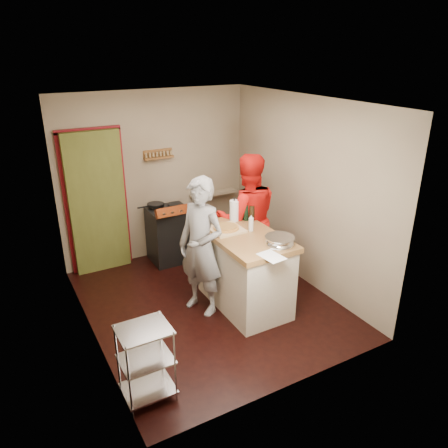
% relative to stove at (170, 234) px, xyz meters
% --- Properties ---
extents(floor, '(3.50, 3.50, 0.00)m').
position_rel_stove_xyz_m(floor, '(-0.05, -1.42, -0.45)').
color(floor, black).
rests_on(floor, ground).
extents(back_wall, '(3.00, 0.44, 2.60)m').
position_rel_stove_xyz_m(back_wall, '(-0.69, 0.36, 0.68)').
color(back_wall, gray).
rests_on(back_wall, ground).
extents(left_wall, '(0.04, 3.50, 2.60)m').
position_rel_stove_xyz_m(left_wall, '(-1.55, -1.42, 0.85)').
color(left_wall, gray).
rests_on(left_wall, ground).
extents(right_wall, '(0.04, 3.50, 2.60)m').
position_rel_stove_xyz_m(right_wall, '(1.45, -1.42, 0.85)').
color(right_wall, gray).
rests_on(right_wall, ground).
extents(ceiling, '(3.00, 3.50, 0.02)m').
position_rel_stove_xyz_m(ceiling, '(-0.05, -1.42, 2.16)').
color(ceiling, white).
rests_on(ceiling, back_wall).
extents(stove, '(0.60, 0.63, 1.00)m').
position_rel_stove_xyz_m(stove, '(0.00, 0.00, 0.00)').
color(stove, black).
rests_on(stove, ground).
extents(wire_shelving, '(0.48, 0.40, 0.80)m').
position_rel_stove_xyz_m(wire_shelving, '(-1.33, -2.62, -0.01)').
color(wire_shelving, silver).
rests_on(wire_shelving, ground).
extents(island, '(0.78, 1.48, 1.31)m').
position_rel_stove_xyz_m(island, '(0.35, -1.67, 0.07)').
color(island, beige).
rests_on(island, ground).
extents(person_stripe, '(0.65, 0.76, 1.76)m').
position_rel_stove_xyz_m(person_stripe, '(-0.19, -1.50, 0.43)').
color(person_stripe, '#AAA9AE').
rests_on(person_stripe, ground).
extents(person_red, '(1.08, 0.96, 1.85)m').
position_rel_stove_xyz_m(person_red, '(0.75, -1.07, 0.48)').
color(person_red, red).
rests_on(person_red, ground).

